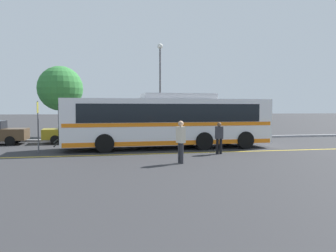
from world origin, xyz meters
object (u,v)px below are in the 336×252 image
Objects in this scene: parked_car_2 at (152,131)px; tree_0 at (60,89)px; bus_stop_sign at (38,121)px; pedestrian_0 at (181,139)px; parked_car_1 at (78,131)px; street_lamp at (160,77)px; transit_bus at (168,120)px; pedestrian_1 at (219,136)px.

tree_0 reaches higher than parked_car_2.
tree_0 is at bearing -1.15° from bus_stop_sign.
tree_0 reaches higher than pedestrian_0.
parked_car_1 is 7.47m from street_lamp.
parked_car_2 is at bearing 157.89° from pedestrian_0.
bus_stop_sign is (-7.04, -0.79, 0.06)m from transit_bus.
transit_bus is 3.62m from pedestrian_1.
pedestrian_1 is (7.53, -7.01, 0.15)m from parked_car_1.
transit_bus is 7.59× the size of pedestrian_1.
pedestrian_0 is 0.32× the size of tree_0.
pedestrian_0 is 0.25× the size of street_lamp.
tree_0 is at bearing 149.81° from pedestrian_1.
tree_0 reaches higher than transit_bus.
pedestrian_1 is (2.53, -6.72, 0.14)m from parked_car_2.
transit_bus is 1.69× the size of street_lamp.
pedestrian_1 is 0.60× the size of bus_stop_sign.
parked_car_1 is at bearing -19.80° from bus_stop_sign.
tree_0 is (-0.13, 9.88, 2.22)m from bus_stop_sign.
pedestrian_0 is at bearing 172.88° from transit_bus.
pedestrian_0 is at bearing -95.22° from street_lamp.
parked_car_1 is 1.68× the size of bus_stop_sign.
parked_car_2 is at bearing -56.71° from bus_stop_sign.
tree_0 is (-6.72, 5.24, 3.14)m from parked_car_2.
pedestrian_0 is at bearing -156.09° from parked_car_1.
parked_car_1 is (-5.44, 4.14, -0.88)m from transit_bus.
pedestrian_1 is 0.28× the size of tree_0.
transit_bus is at bearing -85.44° from bus_stop_sign.
transit_bus reaches higher than bus_stop_sign.
tree_0 is at bearing 36.36° from transit_bus.
parked_car_2 is at bearing -97.13° from parked_car_1.
pedestrian_1 is 9.95m from street_lamp.
pedestrian_0 is (4.96, -9.43, 0.28)m from parked_car_1.
street_lamp reaches higher than parked_car_2.
transit_bus reaches higher than pedestrian_1.
pedestrian_0 is 1.12× the size of pedestrian_1.
pedestrian_1 is 15.42m from tree_0.
street_lamp is at bearing -49.24° from bus_stop_sign.
pedestrian_1 is at bearing 111.40° from pedestrian_0.
transit_bus is at bearing -95.20° from street_lamp.
bus_stop_sign is 0.37× the size of street_lamp.
street_lamp is at bearing 121.63° from pedestrian_1.
street_lamp is (-1.53, 9.08, 3.78)m from pedestrian_1.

